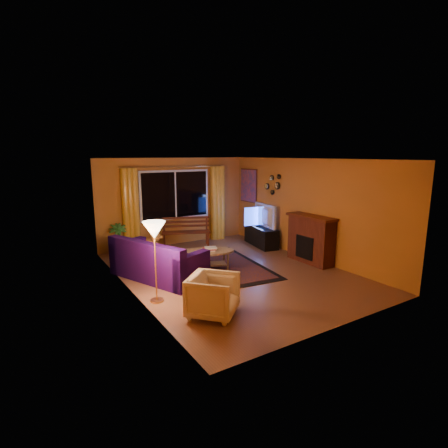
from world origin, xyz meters
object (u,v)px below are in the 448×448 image
bench (186,239)px  tv_console (261,236)px  armchair (213,294)px  floor_lamp (155,262)px  sofa (158,258)px  coffee_table (208,260)px

bench → tv_console: tv_console is taller
armchair → floor_lamp: floor_lamp is taller
bench → armchair: armchair is taller
sofa → coffee_table: size_ratio=1.74×
sofa → tv_console: sofa is taller
armchair → floor_lamp: size_ratio=0.52×
floor_lamp → armchair: bearing=-60.5°
bench → tv_console: size_ratio=1.03×
sofa → armchair: size_ratio=2.77×
bench → coffee_table: (-0.47, -2.12, 0.02)m
bench → armchair: (-1.54, -4.22, 0.18)m
bench → coffee_table: size_ratio=1.12×
coffee_table → tv_console: tv_console is taller
floor_lamp → tv_console: size_ratio=1.10×
tv_console → sofa: bearing=-153.9°
bench → tv_console: (1.88, -1.07, 0.07)m
bench → tv_console: bearing=-7.7°
coffee_table → sofa: bearing=176.3°
sofa → floor_lamp: bearing=-135.2°
bench → floor_lamp: size_ratio=0.94×
sofa → armchair: 2.18m
bench → sofa: (-1.64, -2.04, 0.22)m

